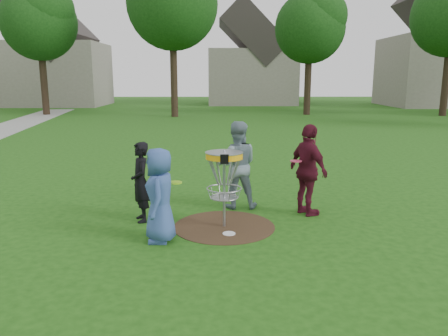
{
  "coord_description": "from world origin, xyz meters",
  "views": [
    {
      "loc": [
        -0.09,
        -7.37,
        2.62
      ],
      "look_at": [
        0.0,
        0.3,
        1.0
      ],
      "focal_mm": 35.0,
      "sensor_mm": 36.0,
      "label": 1
    }
  ],
  "objects_px": {
    "player_black": "(141,182)",
    "player_maroon": "(308,170)",
    "player_grey": "(237,165)",
    "player_blue": "(160,195)",
    "disc_golf_basket": "(224,170)"
  },
  "relations": [
    {
      "from": "player_black",
      "to": "player_maroon",
      "type": "height_order",
      "value": "player_maroon"
    },
    {
      "from": "player_grey",
      "to": "player_maroon",
      "type": "xyz_separation_m",
      "value": [
        1.34,
        -0.5,
        -0.0
      ]
    },
    {
      "from": "player_maroon",
      "to": "player_blue",
      "type": "bearing_deg",
      "value": 90.41
    },
    {
      "from": "player_black",
      "to": "disc_golf_basket",
      "type": "xyz_separation_m",
      "value": [
        1.51,
        -0.34,
        0.29
      ]
    },
    {
      "from": "player_black",
      "to": "disc_golf_basket",
      "type": "relative_size",
      "value": 1.06
    },
    {
      "from": "player_black",
      "to": "player_maroon",
      "type": "relative_size",
      "value": 0.84
    },
    {
      "from": "player_blue",
      "to": "player_maroon",
      "type": "relative_size",
      "value": 0.87
    },
    {
      "from": "player_blue",
      "to": "player_black",
      "type": "height_order",
      "value": "player_blue"
    },
    {
      "from": "player_maroon",
      "to": "disc_golf_basket",
      "type": "relative_size",
      "value": 1.27
    },
    {
      "from": "player_blue",
      "to": "player_black",
      "type": "relative_size",
      "value": 1.04
    },
    {
      "from": "player_blue",
      "to": "player_maroon",
      "type": "height_order",
      "value": "player_maroon"
    },
    {
      "from": "player_blue",
      "to": "disc_golf_basket",
      "type": "relative_size",
      "value": 1.1
    },
    {
      "from": "player_grey",
      "to": "disc_golf_basket",
      "type": "xyz_separation_m",
      "value": [
        -0.26,
        -1.18,
        0.14
      ]
    },
    {
      "from": "disc_golf_basket",
      "to": "player_blue",
      "type": "bearing_deg",
      "value": -147.23
    },
    {
      "from": "player_maroon",
      "to": "disc_golf_basket",
      "type": "height_order",
      "value": "player_maroon"
    }
  ]
}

